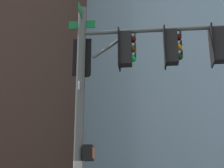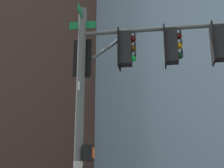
# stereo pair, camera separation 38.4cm
# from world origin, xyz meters

# --- Properties ---
(signal_pole_assembly) EXTENTS (4.82, 2.15, 7.05)m
(signal_pole_assembly) POSITION_xyz_m (0.97, 0.33, 4.87)
(signal_pole_assembly) COLOR #4C514C
(signal_pole_assembly) RESTS_ON ground_plane
(building_brick_midblock) EXTENTS (16.87, 15.68, 41.99)m
(building_brick_midblock) POSITION_xyz_m (-24.71, 46.94, 21.00)
(building_brick_midblock) COLOR brown
(building_brick_midblock) RESTS_ON ground_plane
(building_brick_farside) EXTENTS (16.66, 15.95, 52.80)m
(building_brick_farside) POSITION_xyz_m (-14.22, 48.76, 26.40)
(building_brick_farside) COLOR brown
(building_brick_farside) RESTS_ON ground_plane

